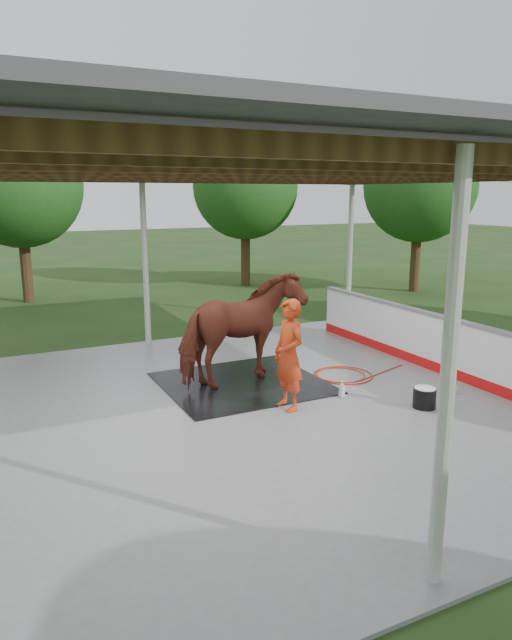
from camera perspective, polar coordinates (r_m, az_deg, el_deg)
name	(u,v)px	position (r m, az deg, el deg)	size (l,w,h in m)	color
ground	(228,413)	(9.51, -2.79, -9.25)	(100.00, 100.00, 0.00)	#1E3814
concrete_slab	(228,411)	(9.50, -2.79, -9.11)	(12.00, 10.00, 0.05)	slate
pavilion_structure	(226,164)	(8.85, -3.07, 15.35)	(12.60, 10.60, 4.05)	beige
dasher_board	(441,346)	(11.84, 18.05, -2.47)	(0.16, 8.00, 1.15)	red
tree_belt	(221,178)	(9.79, -3.55, 14.03)	(28.00, 28.00, 5.80)	#382314
rubber_mat	(242,383)	(10.74, -1.38, -6.31)	(2.89, 2.70, 0.02)	black
horse	(242,330)	(10.45, -1.41, -0.96)	(1.10, 2.41, 2.04)	maroon
handler	(289,355)	(9.28, 3.31, -3.50)	(0.67, 0.44, 1.84)	red
wash_bucket	(424,397)	(9.93, 16.49, -7.42)	(0.38, 0.38, 0.35)	black
soap_bottle_a	(342,389)	(10.10, 8.59, -6.84)	(0.12, 0.12, 0.30)	silver
soap_bottle_b	(454,387)	(10.80, 19.22, -6.39)	(0.10, 0.10, 0.22)	#338CD8
hose_coil	(343,375)	(11.32, 8.66, -5.45)	(2.07, 1.16, 0.02)	#B8250D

